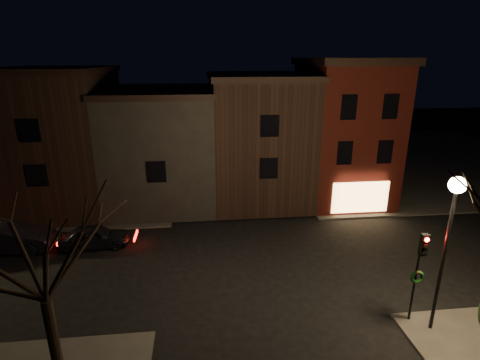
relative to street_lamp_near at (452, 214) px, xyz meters
name	(u,v)px	position (x,y,z in m)	size (l,w,h in m)	color
ground	(258,263)	(-6.20, 6.00, -5.18)	(120.00, 120.00, 0.00)	black
sidewalk_far_right	(409,158)	(13.80, 26.00, -5.12)	(30.00, 30.00, 0.12)	#2D2B28
sidewalk_far_left	(28,169)	(-26.20, 26.00, -5.12)	(30.00, 30.00, 0.12)	#2D2B28
corner_building	(344,130)	(1.80, 15.47, 0.22)	(6.50, 8.50, 10.50)	#4B120D
row_building_a	(257,136)	(-4.70, 16.50, -0.34)	(7.30, 10.30, 9.40)	black
row_building_b	(163,145)	(-11.95, 16.50, -0.85)	(7.80, 10.30, 8.40)	black
row_building_c	(62,137)	(-19.20, 16.50, -0.09)	(7.30, 10.30, 9.90)	black
street_lamp_near	(452,214)	(0.00, 0.00, 0.00)	(0.60, 0.60, 6.48)	black
traffic_signal	(419,264)	(-0.60, 0.49, -2.37)	(0.58, 0.38, 4.05)	black
bare_tree_left	(34,240)	(-14.20, -1.00, 0.25)	(5.60, 5.60, 7.50)	black
parked_car_a	(95,236)	(-15.46, 8.82, -4.51)	(1.59, 3.94, 1.34)	black
parked_car_b	(6,238)	(-20.31, 8.79, -4.33)	(1.79, 5.15, 1.70)	black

